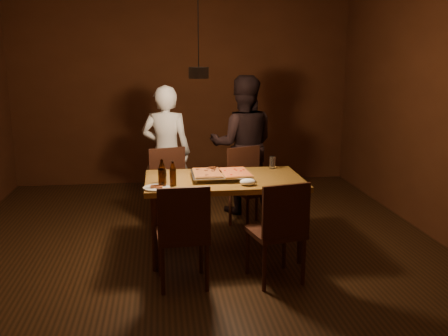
{
  "coord_description": "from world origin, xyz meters",
  "views": [
    {
      "loc": [
        -0.35,
        -4.53,
        1.89
      ],
      "look_at": [
        0.24,
        0.08,
        0.85
      ],
      "focal_mm": 40.0,
      "sensor_mm": 36.0,
      "label": 1
    }
  ],
  "objects": [
    {
      "name": "dining_table",
      "position": [
        0.24,
        0.08,
        0.68
      ],
      "size": [
        1.5,
        0.9,
        0.75
      ],
      "color": "olive",
      "rests_on": "floor"
    },
    {
      "name": "beer_bottle_a",
      "position": [
        -0.35,
        -0.19,
        0.88
      ],
      "size": [
        0.07,
        0.07,
        0.26
      ],
      "color": "black",
      "rests_on": "dining_table"
    },
    {
      "name": "plate_slice",
      "position": [
        -0.4,
        -0.23,
        0.76
      ],
      "size": [
        0.24,
        0.24,
        0.03
      ],
      "color": "white",
      "rests_on": "dining_table"
    },
    {
      "name": "room_shell",
      "position": [
        0.0,
        0.0,
        1.4
      ],
      "size": [
        6.0,
        6.0,
        6.0
      ],
      "color": "#381F0F",
      "rests_on": "ground"
    },
    {
      "name": "beer_bottle_b",
      "position": [
        -0.25,
        -0.14,
        0.86
      ],
      "size": [
        0.06,
        0.06,
        0.23
      ],
      "color": "black",
      "rests_on": "dining_table"
    },
    {
      "name": "diner_dark",
      "position": [
        0.64,
        1.38,
        0.84
      ],
      "size": [
        0.88,
        0.72,
        1.68
      ],
      "primitive_type": "imported",
      "rotation": [
        0.0,
        0.0,
        3.03
      ],
      "color": "black",
      "rests_on": "floor"
    },
    {
      "name": "pizza_tray",
      "position": [
        0.2,
        0.09,
        0.77
      ],
      "size": [
        0.58,
        0.48,
        0.05
      ],
      "primitive_type": "cube",
      "rotation": [
        0.0,
        0.0,
        0.06
      ],
      "color": "silver",
      "rests_on": "dining_table"
    },
    {
      "name": "diner_white",
      "position": [
        -0.29,
        1.28,
        0.79
      ],
      "size": [
        0.64,
        0.48,
        1.58
      ],
      "primitive_type": "imported",
      "rotation": [
        0.0,
        0.0,
        2.95
      ],
      "color": "silver",
      "rests_on": "floor"
    },
    {
      "name": "water_glass_right",
      "position": [
        0.79,
        0.44,
        0.81
      ],
      "size": [
        0.06,
        0.06,
        0.13
      ],
      "primitive_type": "cylinder",
      "color": "silver",
      "rests_on": "dining_table"
    },
    {
      "name": "pizza_meat",
      "position": [
        0.08,
        0.09,
        0.81
      ],
      "size": [
        0.26,
        0.41,
        0.02
      ],
      "primitive_type": "cube",
      "rotation": [
        0.0,
        0.0,
        0.01
      ],
      "color": "maroon",
      "rests_on": "pizza_tray"
    },
    {
      "name": "chair_near_right",
      "position": [
        0.61,
        -0.68,
        0.54
      ],
      "size": [
        0.5,
        0.5,
        0.49
      ],
      "rotation": [
        0.0,
        0.0,
        0.22
      ],
      "color": "#38190F",
      "rests_on": "floor"
    },
    {
      "name": "pendant_lamp",
      "position": [
        0.0,
        0.0,
        1.76
      ],
      "size": [
        0.18,
        0.18,
        1.1
      ],
      "color": "black",
      "rests_on": "ceiling"
    },
    {
      "name": "water_glass_left",
      "position": [
        -0.35,
        -0.03,
        0.81
      ],
      "size": [
        0.08,
        0.08,
        0.13
      ],
      "primitive_type": "cylinder",
      "color": "silver",
      "rests_on": "dining_table"
    },
    {
      "name": "chair_far_left",
      "position": [
        -0.26,
        0.88,
        0.54
      ],
      "size": [
        0.52,
        0.52,
        0.49
      ],
      "rotation": [
        0.0,
        0.0,
        3.41
      ],
      "color": "#38190F",
      "rests_on": "floor"
    },
    {
      "name": "spatula",
      "position": [
        0.19,
        0.11,
        0.81
      ],
      "size": [
        0.18,
        0.26,
        0.04
      ],
      "primitive_type": null,
      "rotation": [
        0.0,
        0.0,
        0.44
      ],
      "color": "silver",
      "rests_on": "pizza_tray"
    },
    {
      "name": "chair_far_right",
      "position": [
        0.61,
        0.83,
        0.54
      ],
      "size": [
        0.55,
        0.55,
        0.49
      ],
      "rotation": [
        0.0,
        0.0,
        3.54
      ],
      "color": "#38190F",
      "rests_on": "floor"
    },
    {
      "name": "chair_near_left",
      "position": [
        -0.19,
        -0.66,
        0.54
      ],
      "size": [
        0.44,
        0.44,
        0.49
      ],
      "rotation": [
        0.0,
        0.0,
        0.05
      ],
      "color": "#38190F",
      "rests_on": "floor"
    },
    {
      "name": "napkin",
      "position": [
        0.42,
        -0.21,
        0.78
      ],
      "size": [
        0.15,
        0.11,
        0.06
      ],
      "primitive_type": "ellipsoid",
      "color": "white",
      "rests_on": "dining_table"
    },
    {
      "name": "pizza_cheese",
      "position": [
        0.35,
        0.08,
        0.81
      ],
      "size": [
        0.3,
        0.44,
        0.02
      ],
      "primitive_type": "cube",
      "rotation": [
        0.0,
        0.0,
        0.07
      ],
      "color": "gold",
      "rests_on": "pizza_tray"
    }
  ]
}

